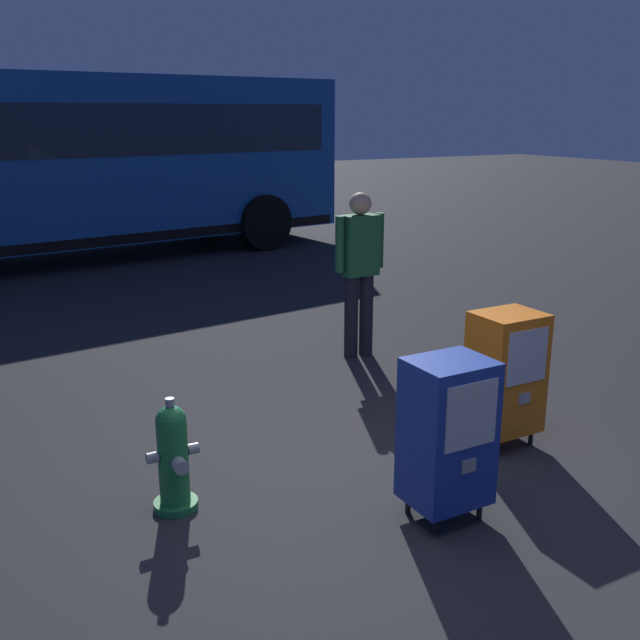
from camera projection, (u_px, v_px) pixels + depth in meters
name	position (u px, v px, depth m)	size (l,w,h in m)	color
ground_plane	(370.00, 507.00, 4.65)	(60.00, 60.00, 0.00)	#262628
fire_hydrant	(173.00, 458.00, 4.55)	(0.33, 0.31, 0.75)	#1E7238
newspaper_box_primary	(506.00, 372.00, 5.41)	(0.48, 0.42, 1.02)	black
newspaper_box_secondary	(448.00, 432.00, 4.40)	(0.48, 0.42, 1.02)	black
pedestrian	(359.00, 265.00, 7.30)	(0.55, 0.22, 1.67)	black
bus_near	(28.00, 158.00, 11.82)	(10.72, 3.74, 3.00)	#19519E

